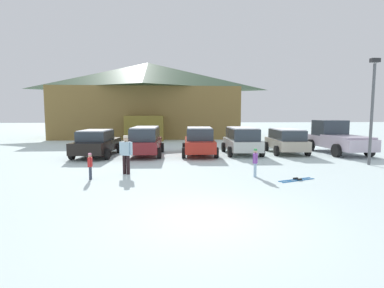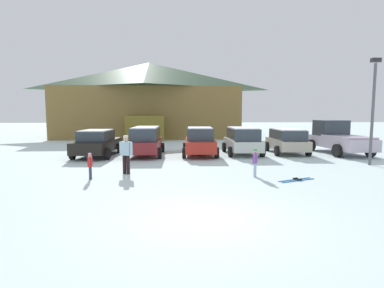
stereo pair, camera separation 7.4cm
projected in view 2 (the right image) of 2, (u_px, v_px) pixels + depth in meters
ground at (210, 218)px, 7.45m from camera, size 160.00×160.00×0.00m
ski_lodge at (149, 99)px, 34.03m from camera, size 19.75×12.17×8.30m
parked_black_sedan at (97, 143)px, 18.27m from camera, size 2.48×4.75×1.62m
parked_maroon_van at (146, 140)px, 18.61m from camera, size 2.22×4.71×1.78m
parked_red_sedan at (200, 141)px, 18.78m from camera, size 2.34×4.74×1.75m
parked_silver_wagon at (242, 140)px, 19.18m from camera, size 2.27×4.21×1.72m
parked_beige_suv at (287, 140)px, 19.55m from camera, size 2.39×4.25×1.61m
pickup_truck at (337, 138)px, 19.67m from camera, size 2.39×5.37×2.15m
skier_adult_in_blue_parka at (126, 152)px, 12.82m from camera, size 0.58×0.37×1.67m
skier_child_in_purple_jacket at (255, 161)px, 12.28m from camera, size 0.26×0.40×1.16m
skier_child_in_red_jacket at (90, 165)px, 11.83m from camera, size 0.17×0.39×1.05m
pair_of_skis at (297, 180)px, 11.69m from camera, size 1.62×0.86×0.08m
lamp_post at (373, 105)px, 14.89m from camera, size 0.44×0.24×5.31m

